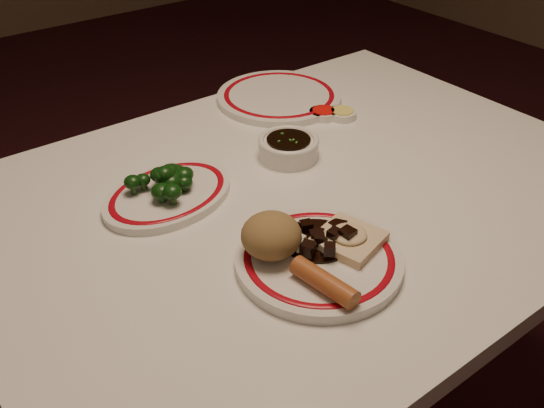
{
  "coord_description": "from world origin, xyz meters",
  "views": [
    {
      "loc": [
        -0.62,
        -0.72,
        1.36
      ],
      "look_at": [
        -0.12,
        -0.07,
        0.8
      ],
      "focal_mm": 40.0,
      "sensor_mm": 36.0,
      "label": 1
    }
  ],
  "objects_px": {
    "dining_table": "(302,227)",
    "broccoli_pile": "(168,179)",
    "spring_roll": "(324,282)",
    "soy_bowl": "(288,148)",
    "main_plate": "(319,260)",
    "stirfry_heap": "(321,239)",
    "fried_wonton": "(349,238)",
    "rice_mound": "(271,235)",
    "broccoli_plate": "(168,194)"
  },
  "relations": [
    {
      "from": "main_plate",
      "to": "rice_mound",
      "type": "relative_size",
      "value": 3.19
    },
    {
      "from": "dining_table",
      "to": "rice_mound",
      "type": "height_order",
      "value": "rice_mound"
    },
    {
      "from": "main_plate",
      "to": "fried_wonton",
      "type": "distance_m",
      "value": 0.06
    },
    {
      "from": "rice_mound",
      "to": "stirfry_heap",
      "type": "bearing_deg",
      "value": -21.09
    },
    {
      "from": "broccoli_plate",
      "to": "dining_table",
      "type": "bearing_deg",
      "value": -28.67
    },
    {
      "from": "soy_bowl",
      "to": "broccoli_pile",
      "type": "bearing_deg",
      "value": 176.31
    },
    {
      "from": "rice_mound",
      "to": "broccoli_plate",
      "type": "xyz_separation_m",
      "value": [
        -0.04,
        0.25,
        -0.04
      ]
    },
    {
      "from": "stirfry_heap",
      "to": "soy_bowl",
      "type": "xyz_separation_m",
      "value": [
        0.15,
        0.27,
        -0.01
      ]
    },
    {
      "from": "fried_wonton",
      "to": "stirfry_heap",
      "type": "bearing_deg",
      "value": 144.18
    },
    {
      "from": "main_plate",
      "to": "spring_roll",
      "type": "relative_size",
      "value": 2.71
    },
    {
      "from": "broccoli_plate",
      "to": "broccoli_pile",
      "type": "distance_m",
      "value": 0.03
    },
    {
      "from": "dining_table",
      "to": "spring_roll",
      "type": "relative_size",
      "value": 10.87
    },
    {
      "from": "broccoli_pile",
      "to": "soy_bowl",
      "type": "relative_size",
      "value": 0.99
    },
    {
      "from": "rice_mound",
      "to": "soy_bowl",
      "type": "distance_m",
      "value": 0.33
    },
    {
      "from": "rice_mound",
      "to": "stirfry_heap",
      "type": "relative_size",
      "value": 0.83
    },
    {
      "from": "dining_table",
      "to": "rice_mound",
      "type": "xyz_separation_m",
      "value": [
        -0.18,
        -0.13,
        0.14
      ]
    },
    {
      "from": "fried_wonton",
      "to": "soy_bowl",
      "type": "bearing_deg",
      "value": 69.05
    },
    {
      "from": "soy_bowl",
      "to": "fried_wonton",
      "type": "bearing_deg",
      "value": -110.95
    },
    {
      "from": "spring_roll",
      "to": "fried_wonton",
      "type": "xyz_separation_m",
      "value": [
        0.1,
        0.06,
        -0.0
      ]
    },
    {
      "from": "dining_table",
      "to": "broccoli_plate",
      "type": "xyz_separation_m",
      "value": [
        -0.22,
        0.12,
        0.1
      ]
    },
    {
      "from": "spring_roll",
      "to": "soy_bowl",
      "type": "height_order",
      "value": "spring_roll"
    },
    {
      "from": "stirfry_heap",
      "to": "spring_roll",
      "type": "bearing_deg",
      "value": -129.05
    },
    {
      "from": "stirfry_heap",
      "to": "broccoli_plate",
      "type": "xyz_separation_m",
      "value": [
        -0.12,
        0.28,
        -0.02
      ]
    },
    {
      "from": "main_plate",
      "to": "soy_bowl",
      "type": "xyz_separation_m",
      "value": [
        0.17,
        0.29,
        0.01
      ]
    },
    {
      "from": "main_plate",
      "to": "rice_mound",
      "type": "height_order",
      "value": "rice_mound"
    },
    {
      "from": "soy_bowl",
      "to": "stirfry_heap",
      "type": "bearing_deg",
      "value": -118.77
    },
    {
      "from": "fried_wonton",
      "to": "broccoli_pile",
      "type": "relative_size",
      "value": 1.0
    },
    {
      "from": "spring_roll",
      "to": "main_plate",
      "type": "bearing_deg",
      "value": 46.86
    },
    {
      "from": "main_plate",
      "to": "broccoli_pile",
      "type": "bearing_deg",
      "value": 106.41
    },
    {
      "from": "broccoli_pile",
      "to": "dining_table",
      "type": "bearing_deg",
      "value": -29.6
    },
    {
      "from": "rice_mound",
      "to": "soy_bowl",
      "type": "relative_size",
      "value": 0.79
    },
    {
      "from": "spring_roll",
      "to": "soy_bowl",
      "type": "distance_m",
      "value": 0.41
    },
    {
      "from": "main_plate",
      "to": "stirfry_heap",
      "type": "distance_m",
      "value": 0.04
    },
    {
      "from": "main_plate",
      "to": "spring_roll",
      "type": "bearing_deg",
      "value": -125.71
    },
    {
      "from": "fried_wonton",
      "to": "main_plate",
      "type": "bearing_deg",
      "value": 176.33
    },
    {
      "from": "soy_bowl",
      "to": "dining_table",
      "type": "bearing_deg",
      "value": -114.21
    },
    {
      "from": "rice_mound",
      "to": "broccoli_plate",
      "type": "relative_size",
      "value": 0.33
    },
    {
      "from": "dining_table",
      "to": "broccoli_pile",
      "type": "bearing_deg",
      "value": 150.4
    },
    {
      "from": "stirfry_heap",
      "to": "broccoli_pile",
      "type": "bearing_deg",
      "value": 111.7
    },
    {
      "from": "rice_mound",
      "to": "broccoli_pile",
      "type": "relative_size",
      "value": 0.8
    },
    {
      "from": "spring_roll",
      "to": "fried_wonton",
      "type": "relative_size",
      "value": 0.94
    },
    {
      "from": "soy_bowl",
      "to": "broccoli_plate",
      "type": "bearing_deg",
      "value": 176.84
    },
    {
      "from": "spring_roll",
      "to": "stirfry_heap",
      "type": "relative_size",
      "value": 0.97
    },
    {
      "from": "main_plate",
      "to": "fried_wonton",
      "type": "xyz_separation_m",
      "value": [
        0.06,
        -0.0,
        0.02
      ]
    },
    {
      "from": "broccoli_pile",
      "to": "spring_roll",
      "type": "bearing_deg",
      "value": -82.92
    },
    {
      "from": "dining_table",
      "to": "fried_wonton",
      "type": "relative_size",
      "value": 10.18
    },
    {
      "from": "main_plate",
      "to": "stirfry_heap",
      "type": "bearing_deg",
      "value": 42.85
    },
    {
      "from": "dining_table",
      "to": "spring_roll",
      "type": "xyz_separation_m",
      "value": [
        -0.17,
        -0.25,
        0.12
      ]
    },
    {
      "from": "stirfry_heap",
      "to": "soy_bowl",
      "type": "bearing_deg",
      "value": 61.23
    },
    {
      "from": "main_plate",
      "to": "soy_bowl",
      "type": "relative_size",
      "value": 2.51
    }
  ]
}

